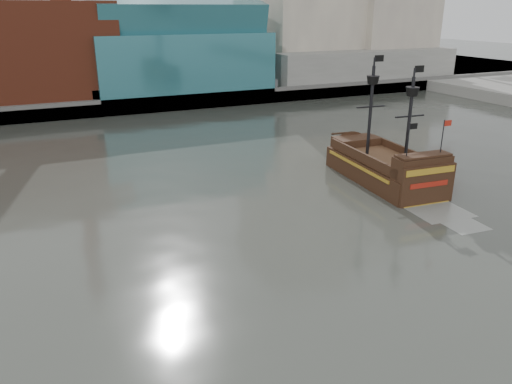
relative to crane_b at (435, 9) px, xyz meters
name	(u,v)px	position (x,y,z in m)	size (l,w,h in m)	color
ground	(377,326)	(-88.23, -92.00, -15.57)	(400.00, 400.00, 0.00)	#2A2C27
promenade_far	(105,84)	(-88.23, 0.00, -14.57)	(220.00, 60.00, 2.00)	slate
seawall	(133,106)	(-88.23, -29.50, -14.27)	(220.00, 1.00, 2.60)	#4C4C49
crane_b	(435,9)	(0.00, 0.00, 0.00)	(19.10, 4.00, 26.25)	slate
pirate_ship	(385,170)	(-72.92, -73.03, -14.42)	(6.47, 17.35, 12.72)	black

